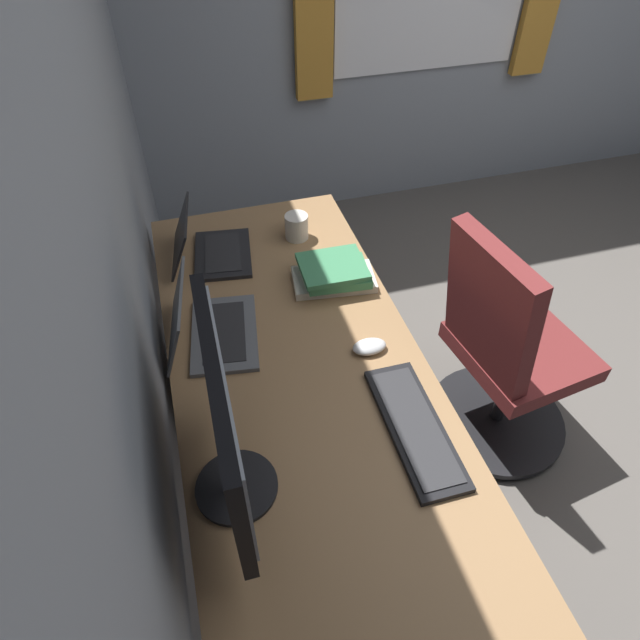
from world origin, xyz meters
name	(u,v)px	position (x,y,z in m)	size (l,w,h in m)	color
wall_back	(85,243)	(0.00, 1.96, 1.30)	(4.61, 0.10, 2.60)	#8C939E
desk	(304,393)	(0.01, 1.52, 0.66)	(1.87, 0.74, 0.73)	#936D47
drawer_pedestal	(283,404)	(0.22, 1.54, 0.35)	(0.40, 0.51, 0.69)	#936D47
monitor_primary	(225,424)	(-0.28, 1.76, 0.99)	(0.53, 0.20, 0.46)	black
laptop_leftmost	(206,247)	(0.65, 1.70, 0.78)	(0.32, 0.31, 0.19)	black
laptop_left	(206,326)	(0.25, 1.76, 0.78)	(0.36, 0.31, 0.20)	#595B60
keyboard_main	(415,427)	(-0.24, 1.28, 0.74)	(0.42, 0.15, 0.02)	black
mouse_main	(369,347)	(0.06, 1.30, 0.75)	(0.06, 0.10, 0.03)	silver
book_stack_near	(334,274)	(0.39, 1.31, 0.77)	(0.20, 0.29, 0.08)	beige
coffee_mug	(296,226)	(0.69, 1.36, 0.78)	(0.13, 0.09, 0.10)	silver
office_chair	(504,357)	(0.12, 0.74, 0.46)	(0.56, 0.58, 0.97)	maroon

